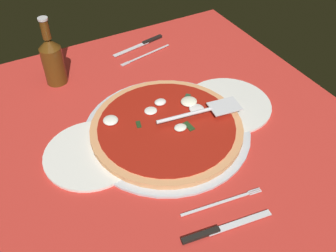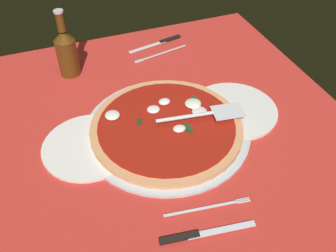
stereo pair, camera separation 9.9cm
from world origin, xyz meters
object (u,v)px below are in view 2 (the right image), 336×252
pizza_server (206,114)px  place_setting_far (204,222)px  dinner_plate_right (89,146)px  beer_bottle (67,52)px  pizza (168,126)px  dinner_plate_left (233,110)px  place_setting_near (160,49)px

pizza_server → place_setting_far: bearing=-107.3°
dinner_plate_right → beer_bottle: beer_bottle is taller
pizza → pizza_server: (-9.85, 1.83, 2.53)cm
pizza → pizza_server: pizza_server is taller
place_setting_far → beer_bottle: (16.36, -64.39, 7.81)cm
dinner_plate_left → pizza_server: 11.06cm
pizza_server → place_setting_far: (12.79, 27.24, -4.00)cm
dinner_plate_right → place_setting_near: size_ratio=1.06×
dinner_plate_left → dinner_plate_right: (40.64, -0.28, 0.00)cm
dinner_plate_right → pizza: size_ratio=0.59×
dinner_plate_right → beer_bottle: bearing=-92.5°
dinner_plate_left → pizza_server: pizza_server is taller
pizza_server → beer_bottle: size_ratio=1.11×
place_setting_far → beer_bottle: size_ratio=1.05×
pizza_server → beer_bottle: 47.37cm
pizza → beer_bottle: 40.74cm
dinner_plate_left → pizza_server: size_ratio=1.04×
dinner_plate_right → place_setting_far: place_setting_far is taller
dinner_plate_left → beer_bottle: bearing=-41.3°
dinner_plate_left → place_setting_near: place_setting_near is taller
pizza_server → place_setting_far: 30.36cm
pizza → dinner_plate_left: bearing=-177.2°
dinner_plate_left → pizza: size_ratio=0.62×
place_setting_near → beer_bottle: bearing=-4.8°
pizza → pizza_server: 10.33cm
dinner_plate_right → pizza_server: 31.06cm
pizza → place_setting_near: (-11.78, -38.91, -1.48)cm
dinner_plate_left → dinner_plate_right: size_ratio=1.04×
dinner_plate_right → beer_bottle: 34.95cm
dinner_plate_left → beer_bottle: size_ratio=1.15×
place_setting_far → beer_bottle: 66.89cm
beer_bottle → pizza_server: bearing=128.1°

